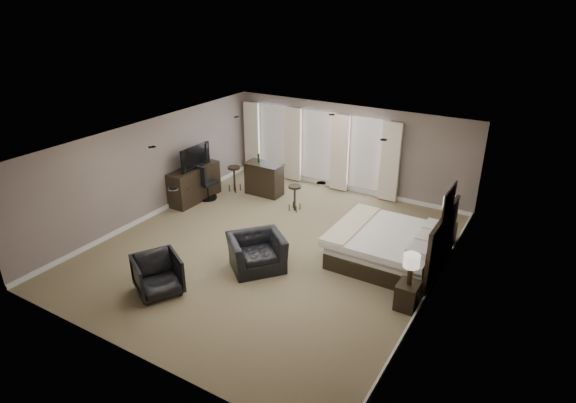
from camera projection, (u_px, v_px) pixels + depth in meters
The scene contains 16 objects.
room at pixel (271, 198), 10.88m from camera, with size 7.60×8.60×2.64m.
window_bay at pixel (317, 148), 14.61m from camera, with size 5.25×0.20×2.30m.
bed at pixel (391, 232), 10.55m from camera, with size 2.31×2.20×1.47m, color silver.
nightstand_near at pixel (407, 295), 9.19m from camera, with size 0.40×0.48×0.53m, color black.
nightstand_far at pixel (446, 234), 11.47m from camera, with size 0.40×0.49×0.53m, color black.
lamp_near at pixel (411, 270), 8.96m from camera, with size 0.31×0.31×0.63m, color beige.
lamp_far at pixel (449, 211), 11.22m from camera, with size 0.34×0.34×0.70m, color beige.
wall_art at pixel (449, 201), 9.62m from camera, with size 0.04×0.96×0.56m, color slate.
dresser at pixel (195, 184), 13.82m from camera, with size 0.55×1.70×0.99m, color black.
tv at pixel (193, 165), 13.59m from camera, with size 1.15×0.66×0.15m, color black.
armchair_near at pixel (256, 247), 10.42m from camera, with size 1.16×0.75×1.01m, color black.
armchair_far at pixel (158, 273), 9.57m from camera, with size 0.86×0.81×0.89m, color black.
bar_counter at pixel (264, 179), 14.20m from camera, with size 1.12×0.58×0.97m, color black.
bar_stool_left at pixel (234, 179), 14.45m from camera, with size 0.37×0.37×0.78m, color black.
bar_stool_right at pixel (295, 198), 13.20m from camera, with size 0.35×0.35×0.73m, color black.
desk_chair at pixel (207, 181), 13.87m from camera, with size 0.55×0.55×1.07m, color black.
Camera 1 is at (5.43, -8.38, 5.64)m, focal length 30.00 mm.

